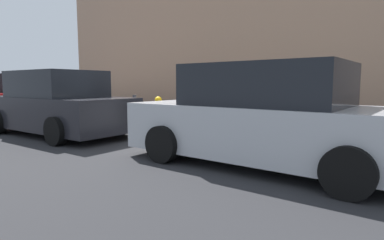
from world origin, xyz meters
name	(u,v)px	position (x,y,z in m)	size (l,w,h in m)	color
ground_plane	(139,132)	(0.00, 0.00, 0.00)	(40.00, 40.00, 0.00)	#28282B
sidewalk_curb	(189,121)	(0.00, -2.50, 0.07)	(18.00, 5.00, 0.14)	#9E9B93
suitcase_teal_0	(281,122)	(-3.93, -0.50, 0.49)	(0.38, 0.25, 0.91)	#0F606B
suitcase_red_1	(264,123)	(-3.48, -0.57, 0.43)	(0.41, 0.26, 0.63)	red
suitcase_olive_2	(244,121)	(-2.98, -0.55, 0.44)	(0.50, 0.22, 0.86)	#59601E
suitcase_navy_3	(225,119)	(-2.44, -0.60, 0.47)	(0.47, 0.27, 0.89)	navy
suitcase_silver_4	(207,116)	(-1.97, -0.46, 0.53)	(0.38, 0.20, 1.02)	#9EA0A8
suitcase_black_5	(193,117)	(-1.53, -0.49, 0.47)	(0.39, 0.28, 0.95)	black
suitcase_maroon_6	(182,117)	(-1.08, -0.59, 0.42)	(0.43, 0.20, 0.62)	maroon
fire_hydrant	(158,110)	(-0.28, -0.53, 0.58)	(0.39, 0.21, 0.85)	#D89E0C
bollard_post	(135,110)	(0.51, -0.38, 0.58)	(0.11, 0.11, 0.88)	#333338
parking_meter	(334,102)	(-4.96, -0.78, 0.97)	(0.12, 0.09, 1.27)	slate
parked_car_silver_0	(266,118)	(-4.35, 1.56, 0.78)	(4.81, 2.29, 1.67)	#B2B5BA
parked_car_charcoal_1	(58,105)	(1.43, 1.56, 0.78)	(4.59, 2.18, 1.68)	black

